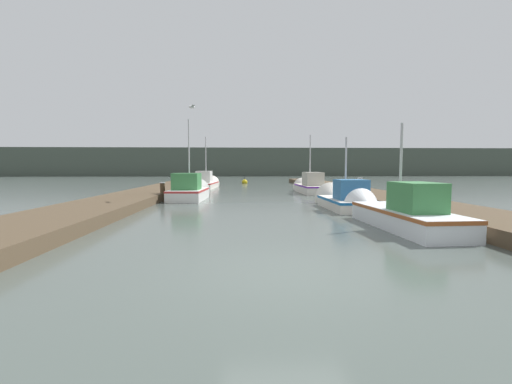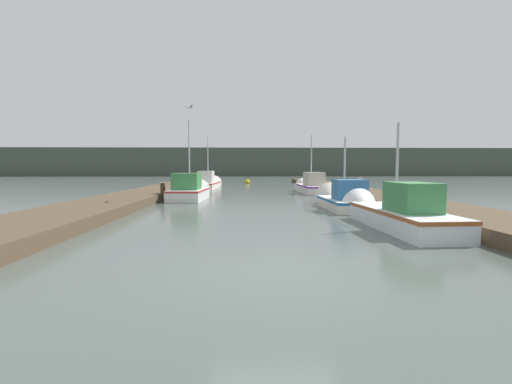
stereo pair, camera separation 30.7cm
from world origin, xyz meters
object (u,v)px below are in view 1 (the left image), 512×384
Objects in this scene: fishing_boat_1 at (343,199)px; mooring_piling_0 at (163,191)px; fishing_boat_3 at (310,186)px; fishing_boat_4 at (207,183)px; mooring_piling_1 at (360,190)px; fishing_boat_0 at (394,212)px; seagull_lead at (192,107)px; channel_buoy at (245,182)px; fishing_boat_2 at (190,191)px.

fishing_boat_1 is 4.45× the size of mooring_piling_0.
fishing_boat_3 is 0.91× the size of fishing_boat_4.
fishing_boat_4 is at bearing 125.45° from mooring_piling_1.
seagull_lead is at bearing 142.05° from fishing_boat_0.
fishing_boat_4 is (-7.93, 6.11, -0.07)m from fishing_boat_3.
fishing_boat_0 reaches higher than channel_buoy.
fishing_boat_2 is at bearing -100.46° from channel_buoy.
seagull_lead reaches higher than fishing_boat_2.
fishing_boat_1 is 9.63m from mooring_piling_0.
fishing_boat_2 reaches higher than channel_buoy.
fishing_boat_0 is at bearing -92.00° from fishing_boat_3.
channel_buoy is at bearing 105.75° from mooring_piling_1.
fishing_boat_3 reaches higher than mooring_piling_0.
seagull_lead reaches higher than fishing_boat_3.
fishing_boat_0 is at bearing -150.19° from seagull_lead.
fishing_boat_0 reaches higher than mooring_piling_1.
seagull_lead is at bearing -76.97° from fishing_boat_2.
mooring_piling_0 is 19.52m from channel_buoy.
seagull_lead is at bearing -82.34° from fishing_boat_4.
channel_buoy is (-4.49, 13.57, -0.32)m from fishing_boat_3.
fishing_boat_1 is 0.86× the size of fishing_boat_3.
fishing_boat_2 is 4.51× the size of channel_buoy.
fishing_boat_2 is 9.07m from fishing_boat_3.
fishing_boat_2 reaches higher than fishing_boat_4.
mooring_piling_1 reaches higher than mooring_piling_0.
seagull_lead reaches higher than fishing_boat_4.
fishing_boat_2 reaches higher than mooring_piling_0.
seagull_lead reaches higher than channel_buoy.
fishing_boat_4 reaches higher than mooring_piling_1.
fishing_boat_1 is at bearing -125.56° from mooring_piling_1.
mooring_piling_0 is (-9.23, -5.36, 0.02)m from fishing_boat_3.
mooring_piling_0 is (-1.39, -0.79, 0.02)m from fishing_boat_2.
fishing_boat_4 reaches higher than fishing_boat_1.
channel_buoy is 2.04× the size of seagull_lead.
seagull_lead reaches higher than mooring_piling_1.
mooring_piling_1 is (1.25, -6.79, 0.16)m from fishing_boat_3.
seagull_lead is at bearing -167.73° from mooring_piling_1.
fishing_boat_1 reaches higher than channel_buoy.
channel_buoy is at bearing 99.69° from fishing_boat_1.
fishing_boat_2 is 0.97× the size of fishing_boat_3.
fishing_boat_2 is 9.18× the size of seagull_lead.
fishing_boat_1 is 8.22× the size of seagull_lead.
channel_buoy is (-4.44, 27.22, -0.26)m from fishing_boat_0.
seagull_lead is (-2.64, -22.18, 4.36)m from channel_buoy.
mooring_piling_0 is (-8.93, 3.60, 0.14)m from fishing_boat_1.
fishing_boat_3 reaches higher than channel_buoy.
seagull_lead is (-8.38, -1.82, 3.88)m from mooring_piling_1.
seagull_lead is at bearing 176.27° from fishing_boat_1.
fishing_boat_4 is 11.54m from mooring_piling_0.
fishing_boat_0 is at bearing -63.73° from fishing_boat_4.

